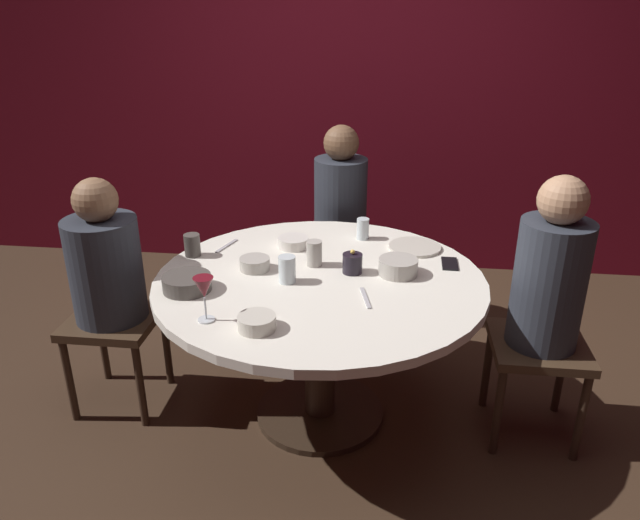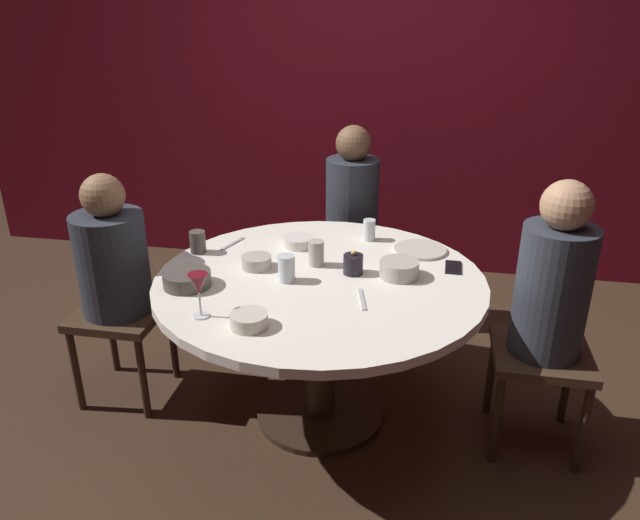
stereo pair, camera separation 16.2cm
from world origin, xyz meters
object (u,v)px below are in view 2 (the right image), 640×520
(seated_diner_left, at_px, (113,265))
(bowl_serving_large, at_px, (249,320))
(seated_diner_back, at_px, (352,204))
(cup_center_front, at_px, (198,242))
(bowl_salad_center, at_px, (298,242))
(bowl_small_white, at_px, (257,262))
(cup_by_left_diner, at_px, (286,268))
(bowl_rice_portion, at_px, (187,279))
(candle_holder, at_px, (353,264))
(dinner_plate, at_px, (420,250))
(cup_by_right_diner, at_px, (316,253))
(bowl_sauce_side, at_px, (399,269))
(wine_glass, at_px, (198,286))
(cup_near_candle, at_px, (369,230))
(seated_diner_right, at_px, (552,292))
(cell_phone, at_px, (453,267))
(dining_table, at_px, (320,305))

(seated_diner_left, height_order, bowl_serving_large, seated_diner_left)
(seated_diner_back, xyz_separation_m, cup_center_front, (-0.62, -0.84, 0.05))
(bowl_salad_center, height_order, bowl_small_white, bowl_small_white)
(cup_center_front, bearing_deg, cup_by_left_diner, -25.16)
(bowl_salad_center, bearing_deg, bowl_rice_portion, -124.76)
(candle_holder, relative_size, bowl_small_white, 0.81)
(dinner_plate, distance_m, bowl_small_white, 0.78)
(bowl_salad_center, xyz_separation_m, cup_by_right_diner, (0.13, -0.20, 0.03))
(cup_by_left_diner, bearing_deg, bowl_sauce_side, 16.01)
(wine_glass, distance_m, cup_near_candle, 1.05)
(bowl_salad_center, distance_m, cup_center_front, 0.48)
(seated_diner_back, bearing_deg, cup_near_candle, 16.74)
(seated_diner_right, relative_size, cup_near_candle, 11.43)
(bowl_small_white, bearing_deg, bowl_sauce_side, 2.21)
(bowl_salad_center, bearing_deg, cup_near_candle, 24.43)
(bowl_sauce_side, bearing_deg, seated_diner_back, 109.70)
(seated_diner_right, distance_m, cell_phone, 0.44)
(seated_diner_back, xyz_separation_m, bowl_serving_large, (-0.17, -1.47, 0.02))
(bowl_rice_portion, bearing_deg, bowl_salad_center, 55.24)
(seated_diner_right, height_order, bowl_salad_center, seated_diner_right)
(seated_diner_back, height_order, cup_center_front, seated_diner_back)
(wine_glass, relative_size, bowl_rice_portion, 0.88)
(seated_diner_left, relative_size, cell_phone, 8.09)
(dining_table, distance_m, bowl_rice_portion, 0.59)
(cup_by_left_diner, bearing_deg, seated_diner_right, 3.39)
(wine_glass, xyz_separation_m, bowl_rice_portion, (-0.15, 0.24, -0.10))
(bowl_sauce_side, xyz_separation_m, cup_center_front, (-0.95, 0.09, 0.02))
(seated_diner_back, xyz_separation_m, cup_near_candle, (0.16, -0.52, 0.05))
(bowl_small_white, bearing_deg, dining_table, -8.60)
(bowl_serving_large, bearing_deg, wine_glass, 168.73)
(seated_diner_left, bearing_deg, bowl_serving_large, -30.47)
(cup_near_candle, relative_size, cup_center_front, 1.00)
(bowl_small_white, height_order, cup_by_left_diner, cup_by_left_diner)
(seated_diner_left, distance_m, cup_center_front, 0.40)
(bowl_small_white, distance_m, cup_center_front, 0.34)
(seated_diner_left, height_order, bowl_sauce_side, seated_diner_left)
(bowl_serving_large, bearing_deg, bowl_small_white, 103.35)
(dinner_plate, distance_m, bowl_sauce_side, 0.32)
(seated_diner_back, xyz_separation_m, bowl_small_white, (-0.30, -0.95, 0.02))
(dining_table, distance_m, bowl_salad_center, 0.40)
(seated_diner_left, distance_m, dinner_plate, 1.44)
(cell_phone, xyz_separation_m, cup_by_right_diner, (-0.61, -0.08, 0.05))
(wine_glass, xyz_separation_m, dinner_plate, (0.79, 0.81, -0.12))
(seated_diner_right, xyz_separation_m, bowl_small_white, (-1.25, 0.04, 0.01))
(cup_by_right_diner, xyz_separation_m, cup_center_front, (-0.58, 0.04, -0.01))
(seated_diner_left, height_order, bowl_small_white, seated_diner_left)
(candle_holder, height_order, bowl_small_white, candle_holder)
(cup_near_candle, relative_size, cup_by_right_diner, 0.91)
(bowl_sauce_side, bearing_deg, dining_table, -168.28)
(cell_phone, xyz_separation_m, cup_by_left_diner, (-0.70, -0.27, 0.05))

